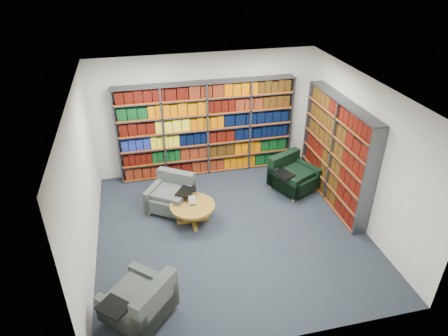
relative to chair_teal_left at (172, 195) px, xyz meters
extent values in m
cube|color=black|center=(1.00, -1.04, -0.30)|extent=(5.00, 5.00, 0.01)
cube|color=white|center=(1.00, -1.04, 2.51)|extent=(5.00, 5.00, 0.01)
cube|color=silver|center=(1.00, 1.46, 1.11)|extent=(5.00, 0.01, 2.80)
cube|color=silver|center=(1.00, -3.55, 1.11)|extent=(5.00, 0.01, 2.80)
cube|color=silver|center=(-1.51, -1.04, 1.11)|extent=(0.01, 5.00, 2.80)
cube|color=silver|center=(3.50, -1.04, 1.11)|extent=(0.01, 5.00, 2.80)
cube|color=#47494F|center=(1.00, 1.30, 0.81)|extent=(4.00, 0.28, 2.20)
cube|color=silver|center=(1.00, 1.43, 0.81)|extent=(4.00, 0.02, 2.20)
cube|color=#D84C0A|center=(1.00, 1.17, 0.81)|extent=(4.00, 0.01, 2.20)
cube|color=#5F1D0C|center=(1.00, 1.30, -0.12)|extent=(3.88, 0.21, 0.29)
cube|color=#3C0903|center=(1.00, 1.30, 0.25)|extent=(3.88, 0.21, 0.29)
cube|color=navy|center=(1.00, 1.30, 0.62)|extent=(3.88, 0.21, 0.29)
cube|color=#3C0903|center=(1.00, 1.30, 0.98)|extent=(3.88, 0.21, 0.29)
cube|color=#063211|center=(1.00, 1.30, 1.35)|extent=(3.88, 0.21, 0.29)
cube|color=#3C0903|center=(1.00, 1.30, 1.72)|extent=(3.88, 0.21, 0.29)
cube|color=#47494F|center=(3.34, -0.44, 0.81)|extent=(0.28, 2.50, 2.20)
cube|color=silver|center=(3.47, -0.44, 0.81)|extent=(0.02, 2.50, 2.20)
cube|color=#D84C0A|center=(3.21, -0.44, 0.81)|extent=(0.02, 2.50, 2.20)
cube|color=#3C0903|center=(3.34, -0.44, -0.12)|extent=(0.21, 2.38, 0.29)
cube|color=#3C0903|center=(3.34, -0.44, 0.25)|extent=(0.21, 2.38, 0.29)
cube|color=#3C0903|center=(3.34, -0.44, 0.62)|extent=(0.21, 2.38, 0.29)
cube|color=#362006|center=(3.34, -0.44, 0.98)|extent=(0.21, 2.38, 0.29)
cube|color=#362006|center=(3.34, -0.44, 1.35)|extent=(0.21, 2.38, 0.29)
cube|color=#362006|center=(3.34, -0.44, 1.72)|extent=(0.21, 2.38, 0.29)
cube|color=#0E2538|center=(-0.04, -0.06, -0.06)|extent=(1.10, 1.10, 0.28)
cube|color=#0E2538|center=(0.12, 0.20, 0.11)|extent=(0.77, 0.58, 0.64)
cube|color=#0E2538|center=(-0.33, 0.12, 0.01)|extent=(0.54, 0.74, 0.43)
cube|color=#0E2538|center=(0.24, -0.25, 0.01)|extent=(0.54, 0.74, 0.43)
cube|color=black|center=(0.25, -0.31, 0.24)|extent=(0.47, 0.49, 0.02)
cube|color=#8D5F3E|center=(-0.50, -0.16, -0.25)|extent=(0.09, 0.09, 0.09)
cube|color=#8D5F3E|center=(0.05, -0.52, -0.25)|extent=(0.09, 0.09, 0.09)
cube|color=#8D5F3E|center=(-0.14, 0.39, -0.25)|extent=(0.09, 0.09, 0.09)
cube|color=#8D5F3E|center=(0.41, 0.03, -0.25)|extent=(0.09, 0.09, 0.09)
cube|color=black|center=(2.70, 0.07, -0.05)|extent=(1.12, 1.12, 0.30)
cube|color=black|center=(2.56, 0.36, 0.14)|extent=(0.84, 0.53, 0.67)
cube|color=black|center=(2.38, -0.09, 0.02)|extent=(0.48, 0.81, 0.45)
cube|color=black|center=(3.02, 0.22, 0.02)|extent=(0.48, 0.81, 0.45)
cube|color=black|center=(2.36, -0.15, 0.27)|extent=(0.47, 0.51, 0.02)
cube|color=#8D5F3E|center=(2.54, -0.40, -0.25)|extent=(0.09, 0.09, 0.09)
cube|color=#8D5F3E|center=(3.16, -0.10, -0.25)|extent=(0.09, 0.09, 0.09)
cube|color=#8D5F3E|center=(2.24, 0.23, -0.25)|extent=(0.09, 0.09, 0.09)
cube|color=#8D5F3E|center=(2.86, 0.53, -0.25)|extent=(0.09, 0.09, 0.09)
cube|color=#0E2538|center=(-0.80, -2.68, -0.05)|extent=(1.20, 1.20, 0.30)
cube|color=#0E2538|center=(-0.56, -2.91, 0.14)|extent=(0.71, 0.75, 0.68)
cube|color=#0E2538|center=(-0.56, -2.42, 0.03)|extent=(0.71, 0.67, 0.45)
cube|color=#0E2538|center=(-1.04, -2.95, 0.03)|extent=(0.71, 0.67, 0.45)
cube|color=black|center=(-1.11, -2.95, 0.27)|extent=(0.52, 0.52, 0.02)
cube|color=#8D5F3E|center=(-0.82, -2.19, -0.25)|extent=(0.09, 0.09, 0.09)
cube|color=#8D5F3E|center=(-1.29, -2.70, -0.25)|extent=(0.09, 0.09, 0.09)
cube|color=#8D5F3E|center=(-0.31, -2.66, -0.25)|extent=(0.09, 0.09, 0.09)
cylinder|color=olive|center=(0.33, -0.62, 0.10)|extent=(0.88, 0.88, 0.05)
cylinder|color=olive|center=(0.33, -0.62, -0.10)|extent=(0.12, 0.12, 0.35)
cube|color=olive|center=(0.33, -0.62, -0.25)|extent=(0.63, 0.08, 0.06)
cube|color=olive|center=(0.33, -0.62, -0.25)|extent=(0.08, 0.63, 0.06)
cube|color=black|center=(0.33, -0.62, 0.13)|extent=(0.10, 0.05, 0.01)
cube|color=white|center=(0.33, -0.62, 0.23)|extent=(0.14, 0.01, 0.19)
cube|color=#145926|center=(0.33, -0.61, 0.23)|extent=(0.15, 0.00, 0.21)
camera|label=1|loc=(-0.50, -6.91, 4.59)|focal=32.00mm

